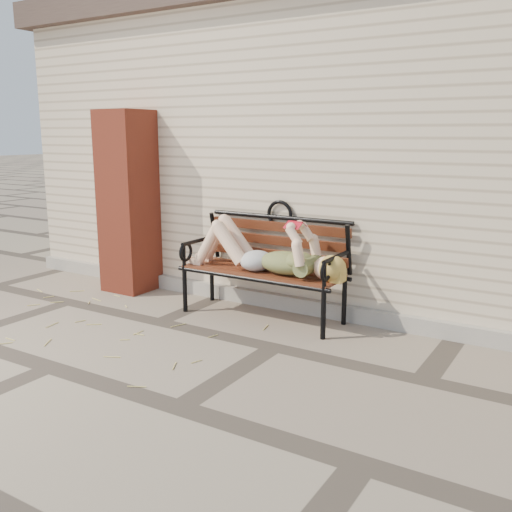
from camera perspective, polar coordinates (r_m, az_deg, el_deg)
The scene contains 8 objects.
ground at distance 4.82m, azimuth 1.80°, elevation -9.12°, with size 80.00×80.00×0.00m, color #76675A.
house_wall at distance 7.26m, azimuth 13.87°, elevation 9.85°, with size 8.00×4.00×3.00m, color beige.
house_roof at distance 7.39m, azimuth 14.57°, elevation 22.74°, with size 8.30×4.30×0.30m, color #4F4138.
foundation_strip at distance 5.61m, azimuth 6.73°, elevation -5.28°, with size 8.00×0.10×0.15m, color #A69F96.
brick_pillar at distance 6.53m, azimuth -12.64°, elevation 5.28°, with size 0.50×0.50×2.00m, color #9D3723.
garden_bench at distance 5.48m, azimuth 1.16°, elevation 0.32°, with size 1.72×0.68×1.11m.
reading_woman at distance 5.36m, azimuth 0.56°, elevation 0.44°, with size 1.62×0.37×0.51m.
straw_scatter at distance 5.60m, azimuth -14.13°, elevation -6.35°, with size 2.98×1.63×0.01m.
Camera 1 is at (2.21, -3.91, 1.75)m, focal length 40.00 mm.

